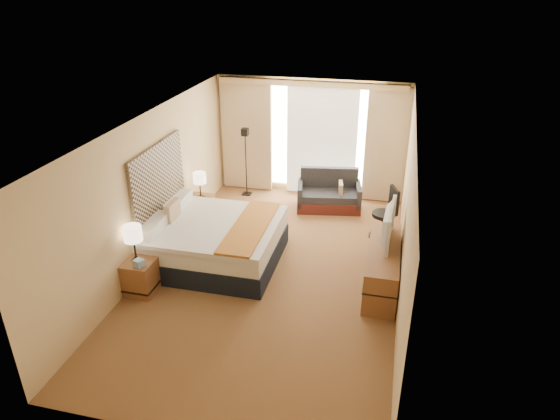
% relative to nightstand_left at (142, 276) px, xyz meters
% --- Properties ---
extents(floor, '(4.20, 7.00, 0.02)m').
position_rel_nightstand_left_xyz_m(floor, '(1.87, 1.05, -0.28)').
color(floor, '#5B1F1A').
rests_on(floor, ground).
extents(ceiling, '(4.20, 7.00, 0.02)m').
position_rel_nightstand_left_xyz_m(ceiling, '(1.87, 1.05, 2.33)').
color(ceiling, silver).
rests_on(ceiling, wall_back).
extents(wall_back, '(4.20, 0.02, 2.60)m').
position_rel_nightstand_left_xyz_m(wall_back, '(1.87, 4.55, 1.02)').
color(wall_back, '#DABD85').
rests_on(wall_back, ground).
extents(wall_front, '(4.20, 0.02, 2.60)m').
position_rel_nightstand_left_xyz_m(wall_front, '(1.87, -2.45, 1.02)').
color(wall_front, '#DABD85').
rests_on(wall_front, ground).
extents(wall_left, '(0.02, 7.00, 2.60)m').
position_rel_nightstand_left_xyz_m(wall_left, '(-0.23, 1.05, 1.02)').
color(wall_left, '#DABD85').
rests_on(wall_left, ground).
extents(wall_right, '(0.02, 7.00, 2.60)m').
position_rel_nightstand_left_xyz_m(wall_right, '(3.97, 1.05, 1.02)').
color(wall_right, '#DABD85').
rests_on(wall_right, ground).
extents(headboard, '(0.06, 1.85, 1.50)m').
position_rel_nightstand_left_xyz_m(headboard, '(-0.19, 1.25, 1.01)').
color(headboard, black).
rests_on(headboard, wall_left).
extents(nightstand_left, '(0.45, 0.52, 0.55)m').
position_rel_nightstand_left_xyz_m(nightstand_left, '(0.00, 0.00, 0.00)').
color(nightstand_left, brown).
rests_on(nightstand_left, floor).
extents(nightstand_right, '(0.45, 0.52, 0.55)m').
position_rel_nightstand_left_xyz_m(nightstand_right, '(0.00, 2.50, 0.00)').
color(nightstand_right, brown).
rests_on(nightstand_right, floor).
extents(media_dresser, '(0.50, 1.80, 0.70)m').
position_rel_nightstand_left_xyz_m(media_dresser, '(3.70, 1.05, 0.07)').
color(media_dresser, brown).
rests_on(media_dresser, floor).
extents(window, '(2.30, 0.02, 2.30)m').
position_rel_nightstand_left_xyz_m(window, '(2.12, 4.52, 1.04)').
color(window, white).
rests_on(window, wall_back).
extents(curtains, '(4.12, 0.19, 2.56)m').
position_rel_nightstand_left_xyz_m(curtains, '(1.87, 4.44, 1.13)').
color(curtains, '#C6AC8B').
rests_on(curtains, floor).
extents(bed, '(2.17, 1.99, 1.06)m').
position_rel_nightstand_left_xyz_m(bed, '(0.81, 1.16, 0.11)').
color(bed, black).
rests_on(bed, floor).
extents(loveseat, '(1.44, 0.93, 0.83)m').
position_rel_nightstand_left_xyz_m(loveseat, '(2.43, 3.79, 0.00)').
color(loveseat, '#521D17').
rests_on(loveseat, floor).
extents(floor_lamp, '(0.20, 0.20, 1.56)m').
position_rel_nightstand_left_xyz_m(floor_lamp, '(0.50, 4.07, 0.83)').
color(floor_lamp, black).
rests_on(floor_lamp, floor).
extents(desk_chair, '(0.51, 0.51, 1.01)m').
position_rel_nightstand_left_xyz_m(desk_chair, '(3.67, 2.74, 0.18)').
color(desk_chair, black).
rests_on(desk_chair, floor).
extents(lamp_left, '(0.29, 0.29, 0.60)m').
position_rel_nightstand_left_xyz_m(lamp_left, '(-0.06, 0.01, 0.74)').
color(lamp_left, black).
rests_on(lamp_left, nightstand_left).
extents(lamp_right, '(0.25, 0.25, 0.53)m').
position_rel_nightstand_left_xyz_m(lamp_right, '(0.03, 2.50, 0.69)').
color(lamp_right, black).
rests_on(lamp_right, nightstand_right).
extents(tissue_box, '(0.16, 0.16, 0.12)m').
position_rel_nightstand_left_xyz_m(tissue_box, '(0.07, -0.14, 0.33)').
color(tissue_box, '#7FA3C5').
rests_on(tissue_box, nightstand_left).
extents(telephone, '(0.18, 0.14, 0.07)m').
position_rel_nightstand_left_xyz_m(telephone, '(0.08, 2.37, 0.31)').
color(telephone, black).
rests_on(telephone, nightstand_right).
extents(television, '(0.19, 1.06, 0.61)m').
position_rel_nightstand_left_xyz_m(television, '(3.65, 1.27, 0.73)').
color(television, black).
rests_on(television, media_dresser).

